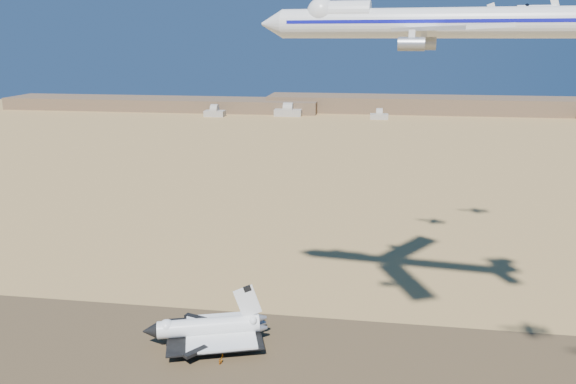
# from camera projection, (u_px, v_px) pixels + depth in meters

# --- Properties ---
(ground) EXTENTS (1200.00, 1200.00, 0.00)m
(ground) POSITION_uv_depth(u_px,v_px,m) (247.00, 357.00, 153.71)
(ground) COLOR #A38348
(ground) RESTS_ON ground
(runway) EXTENTS (600.00, 50.00, 0.06)m
(runway) POSITION_uv_depth(u_px,v_px,m) (247.00, 357.00, 153.70)
(runway) COLOR brown
(runway) RESTS_ON ground
(ridgeline) EXTENTS (960.00, 90.00, 18.00)m
(ridgeline) POSITION_uv_depth(u_px,v_px,m) (401.00, 107.00, 645.29)
(ridgeline) COLOR brown
(ridgeline) RESTS_ON ground
(hangars) EXTENTS (200.50, 29.50, 30.00)m
(hangars) POSITION_uv_depth(u_px,v_px,m) (284.00, 112.00, 617.66)
(hangars) COLOR #A29B8F
(hangars) RESTS_ON ground
(shuttle) EXTENTS (35.35, 28.12, 17.23)m
(shuttle) POSITION_uv_depth(u_px,v_px,m) (208.00, 329.00, 159.44)
(shuttle) COLOR white
(shuttle) RESTS_ON runway
(carrier_747) EXTENTS (85.42, 65.70, 21.23)m
(carrier_747) POSITION_uv_depth(u_px,v_px,m) (424.00, 23.00, 127.64)
(carrier_747) COLOR silver
(crew_a) EXTENTS (0.68, 0.80, 1.85)m
(crew_a) POSITION_uv_depth(u_px,v_px,m) (222.00, 355.00, 152.94)
(crew_a) COLOR #C4620B
(crew_a) RESTS_ON runway
(crew_b) EXTENTS (0.71, 0.95, 1.74)m
(crew_b) POSITION_uv_depth(u_px,v_px,m) (222.00, 360.00, 150.42)
(crew_b) COLOR #C4620B
(crew_b) RESTS_ON runway
(crew_c) EXTENTS (0.92, 1.15, 1.74)m
(crew_c) POSITION_uv_depth(u_px,v_px,m) (220.00, 362.00, 149.76)
(crew_c) COLOR #C4620B
(crew_c) RESTS_ON runway
(chase_jet_d) EXTENTS (14.57, 8.34, 3.68)m
(chase_jet_d) POSITION_uv_depth(u_px,v_px,m) (473.00, 13.00, 171.14)
(chase_jet_d) COLOR silver
(chase_jet_e) EXTENTS (15.86, 8.37, 3.95)m
(chase_jet_e) POSITION_uv_depth(u_px,v_px,m) (536.00, 7.00, 184.81)
(chase_jet_e) COLOR silver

